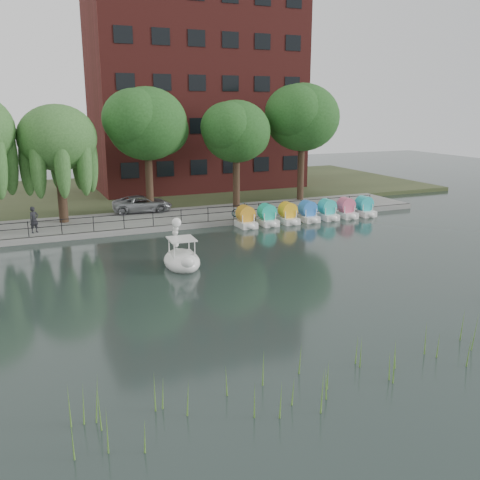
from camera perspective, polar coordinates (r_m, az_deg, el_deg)
ground_plane at (r=25.89m, az=2.50°, el=-4.90°), size 120.00×120.00×0.00m
promenade at (r=40.33m, az=-7.43°, el=2.27°), size 40.00×6.00×0.40m
kerb at (r=37.57m, az=-6.18°, el=1.42°), size 40.00×0.25×0.40m
land_strip at (r=53.73m, az=-11.59°, el=5.07°), size 60.00×22.00×0.36m
railing at (r=37.56m, az=-6.31°, el=2.89°), size 32.00×0.05×1.00m
apartment_building at (r=54.90m, az=-4.66°, el=15.12°), size 20.00×10.07×18.00m
willow_mid at (r=39.19m, az=-18.90°, el=10.23°), size 5.32×5.32×8.15m
broadleaf_center at (r=41.18m, az=-9.89°, el=12.06°), size 6.00×6.00×9.25m
broadleaf_right at (r=42.93m, az=-0.40°, el=11.45°), size 5.40×5.40×8.32m
broadleaf_far at (r=46.68m, az=6.66°, el=12.82°), size 6.30×6.30×9.71m
minivan at (r=42.05m, az=-10.39°, el=3.94°), size 2.84×5.41×1.45m
bicycle at (r=39.98m, az=0.08°, el=3.31°), size 1.04×1.82×1.00m
pedestrian at (r=37.01m, az=-21.14°, el=2.22°), size 0.86×0.79×1.98m
swan_boat at (r=28.84m, az=-6.26°, el=-1.81°), size 2.04×3.13×2.52m
pedal_boat_row at (r=40.34m, az=7.26°, el=2.87°), size 11.35×1.70×1.40m
reed_bank at (r=19.49m, az=20.54°, el=-10.61°), size 24.00×2.40×1.20m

